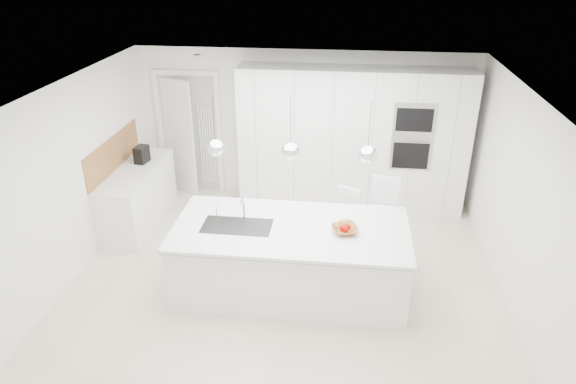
# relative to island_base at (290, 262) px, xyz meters

# --- Properties ---
(floor) EXTENTS (5.50, 5.50, 0.00)m
(floor) POSITION_rel_island_base_xyz_m (-0.10, 0.30, -0.43)
(floor) COLOR beige
(floor) RESTS_ON ground
(wall_back) EXTENTS (5.50, 0.00, 5.50)m
(wall_back) POSITION_rel_island_base_xyz_m (-0.10, 2.80, 0.82)
(wall_back) COLOR white
(wall_back) RESTS_ON ground
(wall_left) EXTENTS (0.00, 5.00, 5.00)m
(wall_left) POSITION_rel_island_base_xyz_m (-2.85, 0.30, 0.82)
(wall_left) COLOR white
(wall_left) RESTS_ON ground
(ceiling) EXTENTS (5.50, 5.50, 0.00)m
(ceiling) POSITION_rel_island_base_xyz_m (-0.10, 0.30, 2.07)
(ceiling) COLOR white
(ceiling) RESTS_ON wall_back
(tall_cabinets) EXTENTS (3.60, 0.60, 2.30)m
(tall_cabinets) POSITION_rel_island_base_xyz_m (0.70, 2.50, 0.72)
(tall_cabinets) COLOR white
(tall_cabinets) RESTS_ON floor
(oven_stack) EXTENTS (0.62, 0.04, 1.05)m
(oven_stack) POSITION_rel_island_base_xyz_m (1.60, 2.19, 0.92)
(oven_stack) COLOR #A5A5A8
(oven_stack) RESTS_ON tall_cabinets
(doorway_frame) EXTENTS (1.11, 0.08, 2.13)m
(doorway_frame) POSITION_rel_island_base_xyz_m (-2.05, 2.77, 0.59)
(doorway_frame) COLOR white
(doorway_frame) RESTS_ON floor
(hallway_door) EXTENTS (0.76, 0.38, 2.00)m
(hallway_door) POSITION_rel_island_base_xyz_m (-2.30, 2.72, 0.57)
(hallway_door) COLOR white
(hallway_door) RESTS_ON floor
(radiator) EXTENTS (0.32, 0.04, 1.40)m
(radiator) POSITION_rel_island_base_xyz_m (-1.73, 2.76, 0.42)
(radiator) COLOR white
(radiator) RESTS_ON floor
(left_base_cabinets) EXTENTS (0.60, 1.80, 0.86)m
(left_base_cabinets) POSITION_rel_island_base_xyz_m (-2.55, 1.50, 0.00)
(left_base_cabinets) COLOR white
(left_base_cabinets) RESTS_ON floor
(left_worktop) EXTENTS (0.62, 1.82, 0.04)m
(left_worktop) POSITION_rel_island_base_xyz_m (-2.55, 1.50, 0.45)
(left_worktop) COLOR white
(left_worktop) RESTS_ON left_base_cabinets
(oak_backsplash) EXTENTS (0.02, 1.80, 0.50)m
(oak_backsplash) POSITION_rel_island_base_xyz_m (-2.84, 1.50, 0.72)
(oak_backsplash) COLOR #AB6B34
(oak_backsplash) RESTS_ON wall_left
(island_base) EXTENTS (2.80, 1.20, 0.86)m
(island_base) POSITION_rel_island_base_xyz_m (0.00, 0.00, 0.00)
(island_base) COLOR white
(island_base) RESTS_ON floor
(island_worktop) EXTENTS (2.84, 1.40, 0.04)m
(island_worktop) POSITION_rel_island_base_xyz_m (0.00, 0.05, 0.45)
(island_worktop) COLOR white
(island_worktop) RESTS_ON island_base
(island_sink) EXTENTS (0.84, 0.44, 0.18)m
(island_sink) POSITION_rel_island_base_xyz_m (-0.65, -0.00, 0.39)
(island_sink) COLOR #3F3F42
(island_sink) RESTS_ON island_worktop
(island_tap) EXTENTS (0.02, 0.02, 0.30)m
(island_tap) POSITION_rel_island_base_xyz_m (-0.60, 0.20, 0.62)
(island_tap) COLOR white
(island_tap) RESTS_ON island_worktop
(pendant_left) EXTENTS (0.20, 0.20, 0.20)m
(pendant_left) POSITION_rel_island_base_xyz_m (-0.85, -0.00, 1.47)
(pendant_left) COLOR white
(pendant_left) RESTS_ON ceiling
(pendant_mid) EXTENTS (0.20, 0.20, 0.20)m
(pendant_mid) POSITION_rel_island_base_xyz_m (-0.00, -0.00, 1.47)
(pendant_mid) COLOR white
(pendant_mid) RESTS_ON ceiling
(pendant_right) EXTENTS (0.20, 0.20, 0.20)m
(pendant_right) POSITION_rel_island_base_xyz_m (0.85, -0.00, 1.47)
(pendant_right) COLOR white
(pendant_right) RESTS_ON ceiling
(fruit_bowl) EXTENTS (0.37, 0.37, 0.08)m
(fruit_bowl) POSITION_rel_island_base_xyz_m (0.65, -0.00, 0.51)
(fruit_bowl) COLOR #AB6B34
(fruit_bowl) RESTS_ON island_worktop
(espresso_machine) EXTENTS (0.19, 0.27, 0.26)m
(espresso_machine) POSITION_rel_island_base_xyz_m (-2.53, 1.80, 0.60)
(espresso_machine) COLOR black
(espresso_machine) RESTS_ON left_worktop
(bar_stool_left) EXTENTS (0.50, 0.57, 1.03)m
(bar_stool_left) POSITION_rel_island_base_xyz_m (0.69, 0.82, 0.08)
(bar_stool_left) COLOR white
(bar_stool_left) RESTS_ON floor
(bar_stool_right) EXTENTS (0.46, 0.59, 1.18)m
(bar_stool_right) POSITION_rel_island_base_xyz_m (1.17, 0.87, 0.16)
(bar_stool_right) COLOR white
(bar_stool_right) RESTS_ON floor
(apple_a) EXTENTS (0.08, 0.08, 0.08)m
(apple_a) POSITION_rel_island_base_xyz_m (0.68, 0.01, 0.54)
(apple_a) COLOR #AB0600
(apple_a) RESTS_ON fruit_bowl
(apple_b) EXTENTS (0.09, 0.09, 0.09)m
(apple_b) POSITION_rel_island_base_xyz_m (0.63, -0.03, 0.54)
(apple_b) COLOR #AB0600
(apple_b) RESTS_ON fruit_bowl
(apple_c) EXTENTS (0.08, 0.08, 0.08)m
(apple_c) POSITION_rel_island_base_xyz_m (0.65, -0.04, 0.54)
(apple_c) COLOR #AB0600
(apple_c) RESTS_ON fruit_bowl
(banana_bunch) EXTENTS (0.23, 0.17, 0.21)m
(banana_bunch) POSITION_rel_island_base_xyz_m (0.63, 0.02, 0.58)
(banana_bunch) COLOR gold
(banana_bunch) RESTS_ON fruit_bowl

